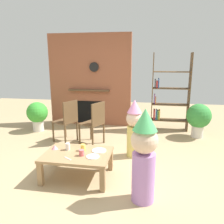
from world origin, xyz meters
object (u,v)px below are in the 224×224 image
(bookshelf, at_px, (167,96))
(child_with_cone_hat, at_px, (144,154))
(child_in_pink, at_px, (134,127))
(birthday_cake_slice, at_px, (55,147))
(dining_chair_left, at_px, (68,119))
(paper_cup_center, at_px, (83,148))
(paper_plate_front, at_px, (99,151))
(potted_plant_tall, at_px, (199,117))
(paper_plate_rear, at_px, (93,157))
(paper_cup_near_right, at_px, (82,153))
(potted_plant_short, at_px, (37,114))
(paper_cup_near_left, at_px, (68,147))
(coffee_table, at_px, (77,157))
(dining_chair_middle, at_px, (95,121))

(bookshelf, height_order, child_with_cone_hat, bookshelf)
(child_in_pink, bearing_deg, birthday_cake_slice, -14.89)
(bookshelf, relative_size, birthday_cake_slice, 19.00)
(dining_chair_left, bearing_deg, paper_cup_center, 143.78)
(child_in_pink, bearing_deg, paper_cup_center, -1.39)
(paper_plate_front, xyz_separation_m, potted_plant_tall, (1.83, 2.04, 0.07))
(paper_plate_front, bearing_deg, potted_plant_tall, 48.00)
(paper_plate_front, bearing_deg, child_in_pink, 58.44)
(paper_plate_rear, height_order, dining_chair_left, dining_chair_left)
(paper_cup_near_right, height_order, potted_plant_short, potted_plant_short)
(paper_cup_center, xyz_separation_m, child_with_cone_hat, (0.92, -0.52, 0.19))
(paper_cup_center, distance_m, child_in_pink, 1.07)
(child_in_pink, bearing_deg, paper_cup_near_left, -9.37)
(paper_cup_center, height_order, paper_plate_front, paper_cup_center)
(coffee_table, xyz_separation_m, paper_plate_front, (0.30, 0.14, 0.06))
(bookshelf, xyz_separation_m, coffee_table, (-1.46, -2.66, -0.53))
(dining_chair_left, bearing_deg, coffee_table, 139.99)
(coffee_table, relative_size, paper_cup_center, 9.77)
(dining_chair_left, bearing_deg, paper_cup_near_left, 134.92)
(paper_cup_center, distance_m, potted_plant_tall, 2.93)
(dining_chair_middle, bearing_deg, paper_cup_near_left, 110.52)
(bookshelf, distance_m, child_with_cone_hat, 3.11)
(child_in_pink, distance_m, potted_plant_short, 2.69)
(potted_plant_tall, bearing_deg, dining_chair_middle, -158.98)
(dining_chair_middle, bearing_deg, birthday_cake_slice, 101.01)
(dining_chair_left, height_order, dining_chair_middle, same)
(paper_cup_center, distance_m, dining_chair_middle, 1.23)
(paper_cup_center, bearing_deg, potted_plant_tall, 44.87)
(dining_chair_middle, bearing_deg, paper_cup_near_right, 122.28)
(paper_cup_near_right, bearing_deg, birthday_cake_slice, 161.25)
(paper_cup_center, xyz_separation_m, paper_plate_front, (0.24, 0.03, -0.04))
(paper_plate_rear, distance_m, potted_plant_tall, 2.94)
(birthday_cake_slice, distance_m, child_in_pink, 1.42)
(paper_plate_rear, xyz_separation_m, dining_chair_middle, (-0.32, 1.42, 0.12))
(dining_chair_left, bearing_deg, child_in_pink, -174.65)
(paper_cup_near_right, bearing_deg, paper_cup_center, 100.33)
(coffee_table, height_order, potted_plant_tall, potted_plant_tall)
(paper_cup_center, distance_m, potted_plant_short, 2.57)
(potted_plant_short, bearing_deg, paper_plate_rear, -47.03)
(child_in_pink, distance_m, dining_chair_left, 1.52)
(child_with_cone_hat, xyz_separation_m, child_in_pink, (-0.21, 1.31, -0.07))
(coffee_table, xyz_separation_m, paper_cup_near_left, (-0.18, 0.10, 0.11))
(paper_plate_front, xyz_separation_m, birthday_cake_slice, (-0.69, -0.04, 0.03))
(birthday_cake_slice, relative_size, child_in_pink, 0.10)
(coffee_table, relative_size, paper_cup_near_left, 9.16)
(coffee_table, bearing_deg, dining_chair_middle, 92.60)
(child_in_pink, xyz_separation_m, potted_plant_short, (-2.45, 1.09, -0.12))
(paper_cup_near_left, xyz_separation_m, potted_plant_tall, (2.32, 2.08, 0.03))
(paper_plate_rear, bearing_deg, dining_chair_left, 122.00)
(paper_cup_near_left, distance_m, paper_cup_near_right, 0.32)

